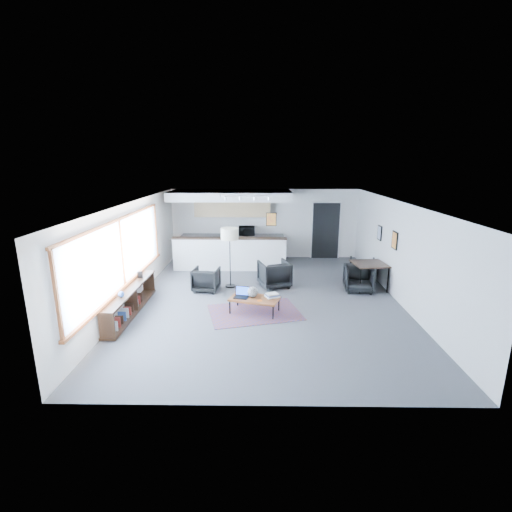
{
  "coord_description": "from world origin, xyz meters",
  "views": [
    {
      "loc": [
        -0.12,
        -9.41,
        3.65
      ],
      "look_at": [
        -0.27,
        0.4,
        1.1
      ],
      "focal_mm": 26.0,
      "sensor_mm": 36.0,
      "label": 1
    }
  ],
  "objects_px": {
    "floor_lamp": "(230,236)",
    "book_stack": "(272,295)",
    "ceramic_pot": "(253,292)",
    "dining_table": "(369,265)",
    "armchair_left": "(206,278)",
    "microwave": "(247,230)",
    "dining_chair_far": "(362,270)",
    "dining_chair_near": "(359,279)",
    "armchair_right": "(274,273)",
    "laptop": "(242,294)",
    "coffee_table": "(255,299)"
  },
  "relations": [
    {
      "from": "book_stack",
      "to": "dining_chair_far",
      "type": "relative_size",
      "value": 0.61
    },
    {
      "from": "ceramic_pot",
      "to": "dining_chair_far",
      "type": "relative_size",
      "value": 0.41
    },
    {
      "from": "book_stack",
      "to": "dining_chair_near",
      "type": "xyz_separation_m",
      "value": [
        2.51,
        1.54,
        -0.09
      ]
    },
    {
      "from": "microwave",
      "to": "laptop",
      "type": "bearing_deg",
      "value": -91.29
    },
    {
      "from": "coffee_table",
      "to": "ceramic_pot",
      "type": "height_order",
      "value": "ceramic_pot"
    },
    {
      "from": "armchair_right",
      "to": "dining_table",
      "type": "distance_m",
      "value": 2.75
    },
    {
      "from": "coffee_table",
      "to": "laptop",
      "type": "xyz_separation_m",
      "value": [
        -0.32,
        0.07,
        0.1
      ]
    },
    {
      "from": "ceramic_pot",
      "to": "floor_lamp",
      "type": "distance_m",
      "value": 2.25
    },
    {
      "from": "armchair_left",
      "to": "dining_table",
      "type": "distance_m",
      "value": 4.72
    },
    {
      "from": "armchair_right",
      "to": "dining_table",
      "type": "relative_size",
      "value": 0.85
    },
    {
      "from": "armchair_left",
      "to": "microwave",
      "type": "height_order",
      "value": "microwave"
    },
    {
      "from": "coffee_table",
      "to": "armchair_right",
      "type": "distance_m",
      "value": 2.03
    },
    {
      "from": "laptop",
      "to": "floor_lamp",
      "type": "height_order",
      "value": "floor_lamp"
    },
    {
      "from": "laptop",
      "to": "armchair_right",
      "type": "relative_size",
      "value": 0.47
    },
    {
      "from": "laptop",
      "to": "floor_lamp",
      "type": "relative_size",
      "value": 0.23
    },
    {
      "from": "floor_lamp",
      "to": "dining_chair_far",
      "type": "bearing_deg",
      "value": 9.16
    },
    {
      "from": "coffee_table",
      "to": "armchair_right",
      "type": "bearing_deg",
      "value": 91.21
    },
    {
      "from": "ceramic_pot",
      "to": "floor_lamp",
      "type": "height_order",
      "value": "floor_lamp"
    },
    {
      "from": "armchair_left",
      "to": "dining_chair_near",
      "type": "distance_m",
      "value": 4.36
    },
    {
      "from": "laptop",
      "to": "book_stack",
      "type": "xyz_separation_m",
      "value": [
        0.75,
        -0.01,
        -0.03
      ]
    },
    {
      "from": "dining_chair_near",
      "to": "microwave",
      "type": "relative_size",
      "value": 1.18
    },
    {
      "from": "armchair_left",
      "to": "microwave",
      "type": "relative_size",
      "value": 1.25
    },
    {
      "from": "microwave",
      "to": "book_stack",
      "type": "bearing_deg",
      "value": -82.83
    },
    {
      "from": "dining_chair_near",
      "to": "dining_chair_far",
      "type": "xyz_separation_m",
      "value": [
        0.34,
        0.98,
        -0.02
      ]
    },
    {
      "from": "floor_lamp",
      "to": "book_stack",
      "type": "bearing_deg",
      "value": -57.73
    },
    {
      "from": "book_stack",
      "to": "dining_table",
      "type": "height_order",
      "value": "dining_table"
    },
    {
      "from": "dining_chair_far",
      "to": "book_stack",
      "type": "bearing_deg",
      "value": 55.37
    },
    {
      "from": "coffee_table",
      "to": "dining_chair_far",
      "type": "distance_m",
      "value": 4.18
    },
    {
      "from": "coffee_table",
      "to": "dining_chair_near",
      "type": "height_order",
      "value": "dining_chair_near"
    },
    {
      "from": "armchair_right",
      "to": "microwave",
      "type": "xyz_separation_m",
      "value": [
        -0.94,
        3.12,
        0.7
      ]
    },
    {
      "from": "armchair_right",
      "to": "floor_lamp",
      "type": "xyz_separation_m",
      "value": [
        -1.3,
        -0.02,
        1.1
      ]
    },
    {
      "from": "book_stack",
      "to": "armchair_right",
      "type": "height_order",
      "value": "armchair_right"
    },
    {
      "from": "armchair_right",
      "to": "floor_lamp",
      "type": "distance_m",
      "value": 1.7
    },
    {
      "from": "dining_table",
      "to": "dining_chair_far",
      "type": "height_order",
      "value": "dining_table"
    },
    {
      "from": "laptop",
      "to": "floor_lamp",
      "type": "xyz_separation_m",
      "value": [
        -0.44,
        1.86,
        1.07
      ]
    },
    {
      "from": "armchair_left",
      "to": "dining_chair_near",
      "type": "height_order",
      "value": "armchair_left"
    },
    {
      "from": "ceramic_pot",
      "to": "dining_table",
      "type": "distance_m",
      "value": 3.78
    },
    {
      "from": "laptop",
      "to": "armchair_right",
      "type": "xyz_separation_m",
      "value": [
        0.86,
        1.88,
        -0.03
      ]
    },
    {
      "from": "coffee_table",
      "to": "dining_table",
      "type": "height_order",
      "value": "dining_table"
    },
    {
      "from": "ceramic_pot",
      "to": "dining_chair_near",
      "type": "xyz_separation_m",
      "value": [
        2.99,
        1.55,
        -0.17
      ]
    },
    {
      "from": "dining_chair_far",
      "to": "coffee_table",
      "type": "bearing_deg",
      "value": 52.07
    },
    {
      "from": "coffee_table",
      "to": "microwave",
      "type": "xyz_separation_m",
      "value": [
        -0.39,
        5.07,
        0.77
      ]
    },
    {
      "from": "armchair_left",
      "to": "dining_table",
      "type": "relative_size",
      "value": 0.73
    },
    {
      "from": "coffee_table",
      "to": "floor_lamp",
      "type": "bearing_deg",
      "value": 128.12
    },
    {
      "from": "dining_table",
      "to": "microwave",
      "type": "relative_size",
      "value": 1.71
    },
    {
      "from": "armchair_left",
      "to": "dining_chair_far",
      "type": "bearing_deg",
      "value": -161.27
    },
    {
      "from": "dining_chair_near",
      "to": "ceramic_pot",
      "type": "bearing_deg",
      "value": -147.29
    },
    {
      "from": "armchair_right",
      "to": "microwave",
      "type": "bearing_deg",
      "value": -91.1
    },
    {
      "from": "book_stack",
      "to": "armchair_right",
      "type": "xyz_separation_m",
      "value": [
        0.12,
        1.89,
        -0.01
      ]
    },
    {
      "from": "laptop",
      "to": "book_stack",
      "type": "distance_m",
      "value": 0.75
    }
  ]
}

